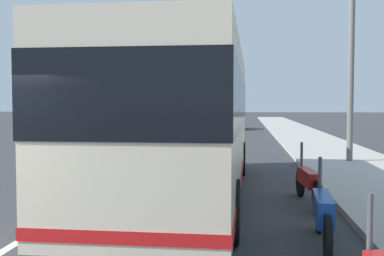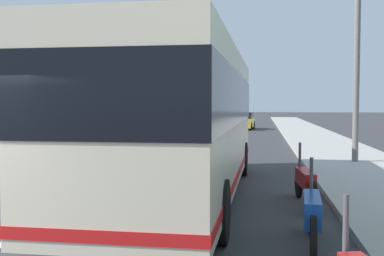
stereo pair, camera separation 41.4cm
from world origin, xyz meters
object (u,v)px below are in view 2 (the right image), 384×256
at_px(motorcycle_angled, 305,182).
at_px(car_behind_bus, 243,121).
at_px(car_ahead_same_lane, 143,132).
at_px(car_oncoming, 206,116).
at_px(coach_bus, 183,116).
at_px(motorcycle_by_tree, 312,215).
at_px(car_side_street, 196,120).
at_px(utility_pole, 357,35).

distance_m(motorcycle_angled, car_behind_bus, 29.02).
distance_m(car_ahead_same_lane, car_oncoming, 28.42).
xyz_separation_m(coach_bus, motorcycle_by_tree, (-3.47, -2.54, -1.39)).
relative_size(coach_bus, car_behind_bus, 2.64).
height_order(car_side_street, utility_pole, utility_pole).
bearing_deg(utility_pole, motorcycle_by_tree, 165.74).
distance_m(coach_bus, car_ahead_same_lane, 13.31).
distance_m(coach_bus, car_oncoming, 41.23).
relative_size(motorcycle_by_tree, utility_pole, 0.25).
bearing_deg(motorcycle_angled, coach_bus, 75.58).
relative_size(motorcycle_angled, car_side_street, 0.51).
height_order(motorcycle_by_tree, motorcycle_angled, motorcycle_by_tree).
distance_m(car_side_street, car_behind_bus, 5.15).
distance_m(coach_bus, utility_pole, 8.50).
bearing_deg(car_side_street, motorcycle_angled, 13.96).
distance_m(coach_bus, motorcycle_angled, 3.09).
distance_m(motorcycle_angled, utility_pole, 8.22).
bearing_deg(car_behind_bus, car_ahead_same_lane, 168.47).
bearing_deg(motorcycle_by_tree, car_ahead_same_lane, 27.28).
height_order(coach_bus, motorcycle_by_tree, coach_bus).
bearing_deg(car_side_street, car_oncoming, -176.77).
height_order(motorcycle_by_tree, car_oncoming, car_oncoming).
bearing_deg(car_oncoming, motorcycle_by_tree, 12.21).
height_order(motorcycle_angled, car_behind_bus, car_behind_bus).
bearing_deg(car_behind_bus, car_side_street, 60.89).
distance_m(motorcycle_by_tree, car_side_street, 35.36).
bearing_deg(car_ahead_same_lane, utility_pole, 52.18).
bearing_deg(car_side_street, coach_bus, 9.31).
distance_m(car_ahead_same_lane, car_behind_bus, 16.49).
bearing_deg(car_oncoming, motorcycle_angled, 13.06).
xyz_separation_m(car_ahead_same_lane, car_side_street, (18.70, -0.14, -0.04)).
xyz_separation_m(coach_bus, motorcycle_angled, (-0.45, -2.71, -1.40)).
xyz_separation_m(motorcycle_by_tree, motorcycle_angled, (3.01, -0.17, -0.01)).
bearing_deg(car_ahead_same_lane, car_oncoming, 176.51).
relative_size(car_ahead_same_lane, car_oncoming, 0.85).
height_order(car_behind_bus, utility_pole, utility_pole).
bearing_deg(coach_bus, car_behind_bus, 0.18).
height_order(motorcycle_angled, utility_pole, utility_pole).
bearing_deg(motorcycle_angled, car_ahead_same_lane, 22.92).
distance_m(coach_bus, motorcycle_by_tree, 4.52).
xyz_separation_m(car_ahead_same_lane, car_oncoming, (28.42, 0.08, -0.00)).
xyz_separation_m(motorcycle_by_tree, car_ahead_same_lane, (16.05, 6.71, 0.21)).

